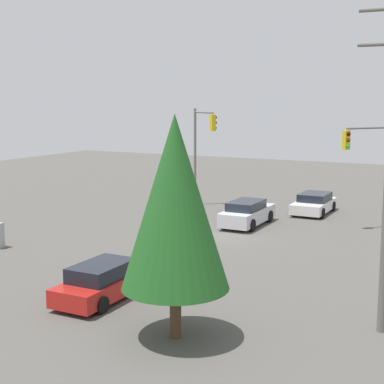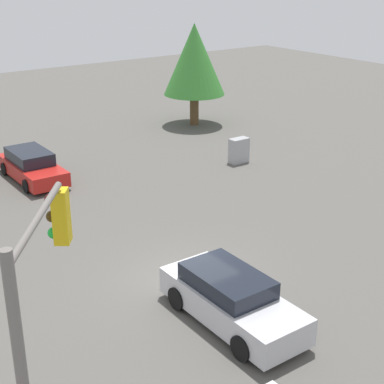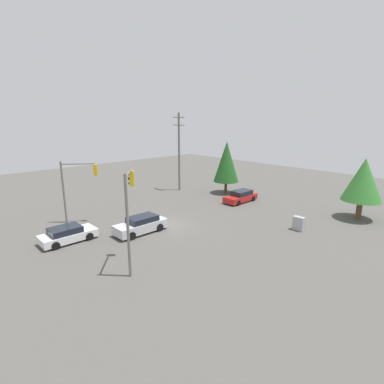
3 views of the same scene
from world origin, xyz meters
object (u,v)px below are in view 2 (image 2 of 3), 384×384
at_px(sedan_red, 32,166).
at_px(traffic_signal_main, 42,318).
at_px(electrical_cabinet, 239,150).
at_px(sedan_silver, 231,299).

distance_m(sedan_red, traffic_signal_main, 18.41).
bearing_deg(traffic_signal_main, electrical_cabinet, -13.06).
bearing_deg(sedan_red, traffic_signal_main, 70.11).
relative_size(sedan_red, traffic_signal_main, 0.76).
height_order(sedan_red, electrical_cabinet, sedan_red).
height_order(sedan_red, traffic_signal_main, traffic_signal_main).
distance_m(sedan_silver, electrical_cabinet, 14.02).
bearing_deg(traffic_signal_main, sedan_silver, -30.27).
height_order(traffic_signal_main, electrical_cabinet, traffic_signal_main).
height_order(sedan_silver, traffic_signal_main, traffic_signal_main).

